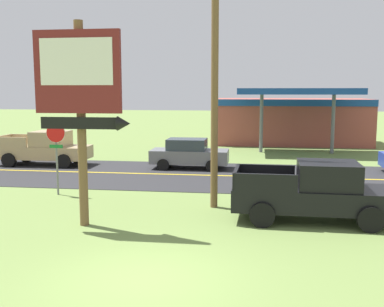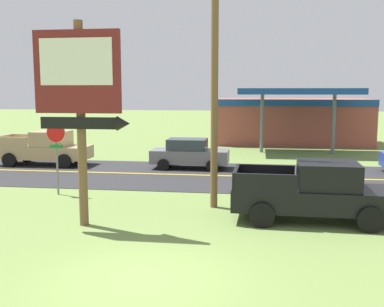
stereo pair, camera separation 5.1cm
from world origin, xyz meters
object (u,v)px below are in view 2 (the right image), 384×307
(motel_sign, at_px, (80,91))
(utility_pole, at_px, (215,62))
(stop_sign, at_px, (56,146))
(pickup_black_parked_on_lawn, at_px, (315,192))
(gas_station, at_px, (292,120))
(pickup_tan_on_road, at_px, (45,148))
(car_grey_mid_lane, at_px, (189,154))

(motel_sign, height_order, utility_pole, utility_pole)
(stop_sign, relative_size, pickup_black_parked_on_lawn, 0.56)
(stop_sign, bearing_deg, utility_pole, -9.80)
(utility_pole, bearing_deg, gas_station, 78.86)
(motel_sign, bearing_deg, gas_station, 71.78)
(pickup_tan_on_road, distance_m, car_grey_mid_lane, 8.34)
(pickup_black_parked_on_lawn, relative_size, pickup_tan_on_road, 1.01)
(stop_sign, relative_size, pickup_tan_on_road, 0.57)
(car_grey_mid_lane, bearing_deg, motel_sign, -98.42)
(stop_sign, relative_size, car_grey_mid_lane, 0.70)
(motel_sign, xyz_separation_m, pickup_tan_on_road, (-6.68, 11.22, -3.26))
(stop_sign, distance_m, pickup_tan_on_road, 8.19)
(stop_sign, bearing_deg, motel_sign, -56.39)
(stop_sign, bearing_deg, car_grey_mid_lane, 58.23)
(gas_station, bearing_deg, car_grey_mid_lane, -115.83)
(gas_station, xyz_separation_m, pickup_black_parked_on_lawn, (-0.78, -22.71, -0.98))
(utility_pole, relative_size, pickup_tan_on_road, 1.91)
(gas_station, distance_m, car_grey_mid_lane, 14.62)
(utility_pole, bearing_deg, pickup_black_parked_on_lawn, -21.67)
(motel_sign, height_order, stop_sign, motel_sign)
(utility_pole, xyz_separation_m, pickup_tan_on_road, (-10.48, 8.23, -4.29))
(motel_sign, relative_size, gas_station, 0.53)
(pickup_black_parked_on_lawn, height_order, pickup_tan_on_road, same)
(gas_station, bearing_deg, utility_pole, -101.14)
(gas_station, bearing_deg, stop_sign, -117.99)
(utility_pole, relative_size, car_grey_mid_lane, 2.37)
(motel_sign, relative_size, pickup_black_parked_on_lawn, 1.21)
(motel_sign, bearing_deg, pickup_tan_on_road, 120.77)
(pickup_black_parked_on_lawn, xyz_separation_m, pickup_tan_on_road, (-13.91, 9.59, 0.00))
(stop_sign, xyz_separation_m, pickup_tan_on_road, (-3.94, 7.10, -1.06))
(pickup_tan_on_road, height_order, car_grey_mid_lane, pickup_tan_on_road)
(utility_pole, height_order, pickup_black_parked_on_lawn, utility_pole)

